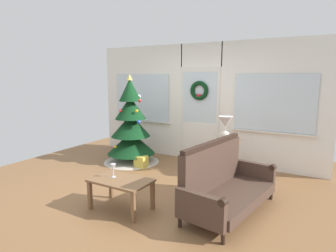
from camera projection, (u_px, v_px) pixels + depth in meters
name	position (u px, v px, depth m)	size (l,w,h in m)	color
ground_plane	(149.00, 191.00, 4.69)	(6.76, 6.76, 0.00)	brown
back_wall_with_door	(201.00, 103.00, 6.25)	(5.20, 0.19, 2.55)	white
christmas_tree	(131.00, 130.00, 6.19)	(1.20, 1.20, 1.89)	#4C331E
settee_sofa	(224.00, 184.00, 3.97)	(0.95, 1.73, 0.96)	black
side_table	(227.00, 150.00, 5.34)	(0.50, 0.48, 0.68)	brown
table_lamp	(226.00, 124.00, 5.32)	(0.28, 0.28, 0.44)	silver
coffee_table	(121.00, 184.00, 3.98)	(0.85, 0.53, 0.44)	brown
wine_glass	(113.00, 167.00, 4.04)	(0.08, 0.08, 0.20)	silver
gift_box	(141.00, 162.00, 5.90)	(0.23, 0.21, 0.23)	#D8C64C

